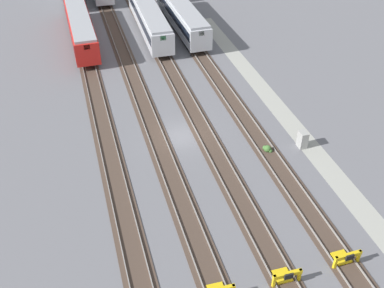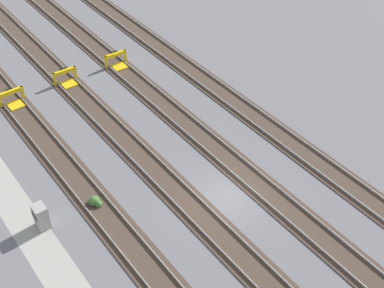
{
  "view_description": "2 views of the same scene",
  "coord_description": "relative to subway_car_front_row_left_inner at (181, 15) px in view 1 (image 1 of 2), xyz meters",
  "views": [
    {
      "loc": [
        -32.96,
        8.61,
        24.97
      ],
      "look_at": [
        -3.7,
        0.0,
        1.8
      ],
      "focal_mm": 42.0,
      "sensor_mm": 36.0,
      "label": 1
    },
    {
      "loc": [
        17.3,
        -15.51,
        23.79
      ],
      "look_at": [
        -3.7,
        0.0,
        1.8
      ],
      "focal_mm": 50.0,
      "sensor_mm": 36.0,
      "label": 2
    }
  ],
  "objects": [
    {
      "name": "bumper_stop_near_inner_track",
      "position": [
        -41.76,
        4.49,
        -1.53
      ],
      "size": [
        1.35,
        2.0,
        1.22
      ],
      "color": "gold",
      "rests_on": "ground"
    },
    {
      "name": "rail_track_far_inner",
      "position": [
        -24.37,
        13.59,
        -2.0
      ],
      "size": [
        90.0,
        2.23,
        0.21
      ],
      "color": "#47382D",
      "rests_on": "ground"
    },
    {
      "name": "rail_track_near_inner",
      "position": [
        -24.37,
        4.5,
        -2.0
      ],
      "size": [
        90.0,
        2.24,
        0.21
      ],
      "color": "#47382D",
      "rests_on": "ground"
    },
    {
      "name": "electrical_cabinet",
      "position": [
        -28.99,
        -3.38,
        -1.24
      ],
      "size": [
        0.9,
        0.73,
        1.6
      ],
      "color": "#9E9E99",
      "rests_on": "ground"
    },
    {
      "name": "subway_car_front_row_right_inner",
      "position": [
        -0.0,
        4.49,
        0.0
      ],
      "size": [
        18.05,
        3.2,
        3.7
      ],
      "color": "silver",
      "rests_on": "ground"
    },
    {
      "name": "ground_plane",
      "position": [
        -24.37,
        6.77,
        -2.04
      ],
      "size": [
        400.0,
        400.0,
        0.0
      ],
      "primitive_type": "plane",
      "color": "slate"
    },
    {
      "name": "bumper_stop_nearest_track",
      "position": [
        -41.54,
        -0.05,
        -1.53
      ],
      "size": [
        1.36,
        2.0,
        1.22
      ],
      "color": "gold",
      "rests_on": "ground"
    },
    {
      "name": "weed_clump",
      "position": [
        -28.7,
        -0.11,
        -1.8
      ],
      "size": [
        0.92,
        0.7,
        0.64
      ],
      "color": "#427033",
      "rests_on": "ground"
    },
    {
      "name": "rail_track_nearest",
      "position": [
        -24.37,
        -0.05,
        -2.0
      ],
      "size": [
        90.0,
        2.23,
        0.21
      ],
      "color": "#47382D",
      "rests_on": "ground"
    },
    {
      "name": "subway_car_back_row_leftmost",
      "position": [
        -0.0,
        13.63,
        0.0
      ],
      "size": [
        18.03,
        3.04,
        3.7
      ],
      "color": "red",
      "rests_on": "ground"
    },
    {
      "name": "rail_track_middle",
      "position": [
        -24.37,
        9.04,
        -2.0
      ],
      "size": [
        90.0,
        2.24,
        0.21
      ],
      "color": "#47382D",
      "rests_on": "ground"
    },
    {
      "name": "subway_car_front_row_left_inner",
      "position": [
        0.0,
        0.0,
        0.0
      ],
      "size": [
        18.02,
        2.97,
        3.7
      ],
      "color": "silver",
      "rests_on": "ground"
    },
    {
      "name": "service_walkway",
      "position": [
        -24.37,
        -4.14,
        -2.04
      ],
      "size": [
        54.0,
        2.0,
        0.01
      ],
      "primitive_type": "cube",
      "color": "#9E9E93",
      "rests_on": "ground"
    }
  ]
}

